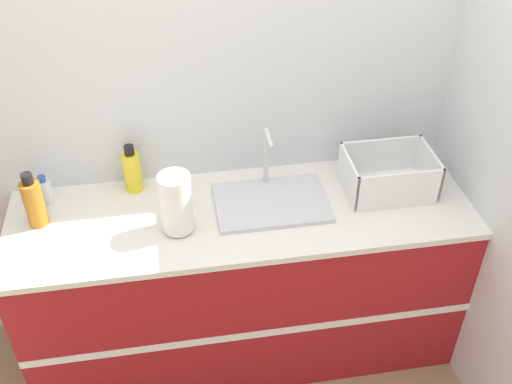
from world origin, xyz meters
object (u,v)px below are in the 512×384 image
bottle_yellow (132,171)px  dish_rack (388,177)px  paper_towel_roll (176,203)px  sink (271,199)px  bottle_clear (45,191)px  bottle_amber (34,202)px

bottle_yellow → dish_rack: bearing=-9.5°
paper_towel_roll → dish_rack: bearing=7.3°
sink → bottle_clear: sink is taller
bottle_amber → bottle_yellow: size_ratio=1.09×
dish_rack → bottle_amber: (-1.53, 0.02, 0.04)m
bottle_yellow → bottle_clear: (-0.38, -0.04, -0.04)m
paper_towel_roll → bottle_clear: 0.63m
paper_towel_roll → bottle_clear: bearing=153.9°
paper_towel_roll → bottle_clear: paper_towel_roll is taller
dish_rack → bottle_yellow: (-1.13, 0.19, 0.03)m
sink → bottle_amber: bearing=178.4°
sink → bottle_clear: bearing=170.3°
sink → dish_rack: sink is taller
paper_towel_roll → bottle_clear: size_ratio=1.92×
paper_towel_roll → bottle_yellow: 0.36m
sink → dish_rack: bearing=1.4°
bottle_amber → paper_towel_roll: bearing=-13.3°
dish_rack → bottle_amber: 1.53m
bottle_clear → bottle_amber: bearing=-97.7°
sink → bottle_yellow: size_ratio=2.11×
paper_towel_roll → dish_rack: size_ratio=0.71×
paper_towel_roll → bottle_amber: 0.60m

